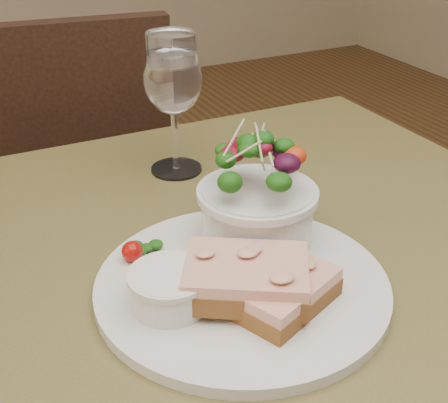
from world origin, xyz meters
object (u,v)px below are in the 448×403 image
ramekin (170,288)px  chair_far (70,275)px  sandwich_front (280,290)px  salad_bowl (258,191)px  dinner_plate (242,285)px  sandwich_back (246,277)px  wine_glass (173,84)px  cafe_table (252,336)px

ramekin → chair_far: bearing=86.7°
sandwich_front → salad_bowl: (0.04, 0.11, 0.04)m
dinner_plate → salad_bowl: 0.10m
chair_far → sandwich_front: chair_far is taller
sandwich_back → wine_glass: size_ratio=0.82×
sandwich_back → salad_bowl: (0.06, 0.09, 0.04)m
cafe_table → salad_bowl: 0.18m
sandwich_front → salad_bowl: 0.12m
sandwich_front → wine_glass: (0.03, 0.33, 0.10)m
sandwich_front → sandwich_back: (-0.02, 0.02, 0.01)m
chair_far → dinner_plate: bearing=99.6°
dinner_plate → wine_glass: bearing=80.4°
cafe_table → sandwich_back: bearing=-124.5°
dinner_plate → ramekin: (-0.08, -0.00, 0.03)m
wine_glass → sandwich_back: bearing=-100.6°
chair_far → wine_glass: bearing=106.7°
cafe_table → sandwich_back: size_ratio=5.61×
cafe_table → sandwich_back: (-0.04, -0.06, 0.14)m
chair_far → wine_glass: 0.76m
sandwich_back → ramekin: 0.07m
sandwich_back → dinner_plate: bearing=100.4°
sandwich_front → sandwich_back: 0.03m
sandwich_front → sandwich_back: size_ratio=0.85×
cafe_table → salad_bowl: salad_bowl is taller
dinner_plate → sandwich_back: (-0.01, -0.03, 0.03)m
chair_far → salad_bowl: size_ratio=7.09×
salad_bowl → sandwich_back: bearing=-124.3°
dinner_plate → sandwich_front: sandwich_front is taller
salad_bowl → wine_glass: wine_glass is taller
chair_far → salad_bowl: 0.88m
sandwich_front → wine_glass: wine_glass is taller
chair_far → dinner_plate: chair_far is taller
ramekin → salad_bowl: (0.13, 0.07, 0.04)m
ramekin → dinner_plate: bearing=3.0°
sandwich_back → ramekin: (-0.07, 0.02, -0.00)m
dinner_plate → sandwich_front: 0.05m
sandwich_front → ramekin: (-0.09, 0.04, 0.01)m
cafe_table → salad_bowl: (0.02, 0.02, 0.17)m
sandwich_back → salad_bowl: salad_bowl is taller
salad_bowl → wine_glass: size_ratio=0.73×
sandwich_back → cafe_table: bearing=86.5°
dinner_plate → wine_glass: 0.31m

